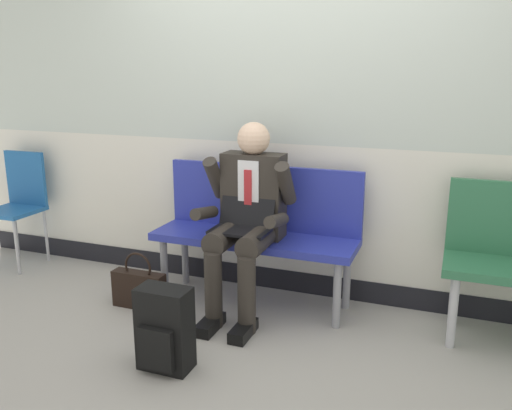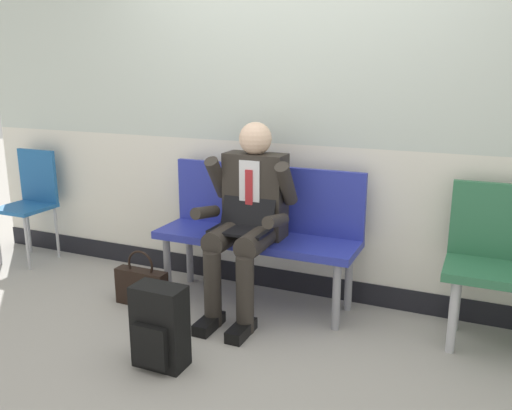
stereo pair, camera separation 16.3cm
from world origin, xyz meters
TOP-DOWN VIEW (x-y plane):
  - ground_plane at (0.00, 0.00)m, footprint 18.00×18.00m
  - station_wall at (0.00, 0.75)m, footprint 5.48×0.14m
  - bench_with_person at (-0.18, 0.48)m, footprint 1.37×0.42m
  - person_seated at (-0.18, 0.28)m, footprint 0.57×0.70m
  - backpack at (-0.33, -0.53)m, footprint 0.28×0.20m
  - handbag at (-0.88, 0.07)m, footprint 0.37×0.10m
  - folding_chair at (-2.25, 0.48)m, footprint 0.38×0.38m

SIDE VIEW (x-z plane):
  - ground_plane at x=0.00m, z-range 0.00..0.00m
  - handbag at x=-0.88m, z-range -0.06..0.33m
  - backpack at x=-0.33m, z-range -0.01..0.45m
  - bench_with_person at x=-0.18m, z-range 0.08..1.01m
  - folding_chair at x=-2.25m, z-range 0.09..1.00m
  - person_seated at x=-0.18m, z-range 0.04..1.27m
  - station_wall at x=0.00m, z-range -0.01..2.85m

